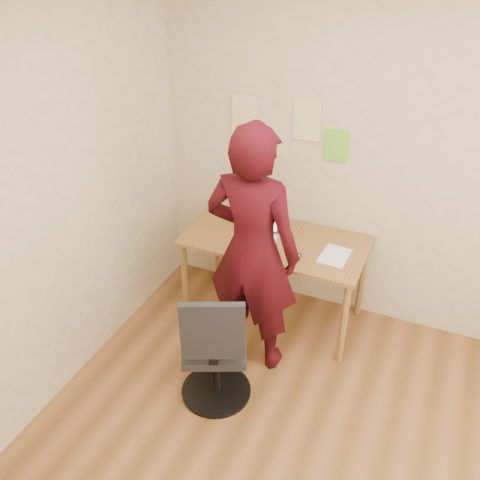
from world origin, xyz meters
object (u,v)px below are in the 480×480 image
at_px(laptop, 258,231).
at_px(office_chair, 215,356).
at_px(person, 252,252).
at_px(desk, 275,249).
at_px(phone, 295,258).

relative_size(laptop, office_chair, 0.36).
bearing_deg(laptop, office_chair, -92.09).
height_order(office_chair, person, person).
bearing_deg(desk, office_chair, -92.03).
height_order(phone, person, person).
relative_size(phone, person, 0.07).
bearing_deg(phone, person, -125.79).
bearing_deg(phone, office_chair, -108.99).
relative_size(desk, person, 0.76).
distance_m(desk, person, 0.57).
height_order(laptop, phone, laptop).
distance_m(laptop, phone, 0.40).
xyz_separation_m(laptop, phone, (0.36, -0.17, -0.04)).
height_order(desk, person, person).
bearing_deg(office_chair, person, 60.51).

